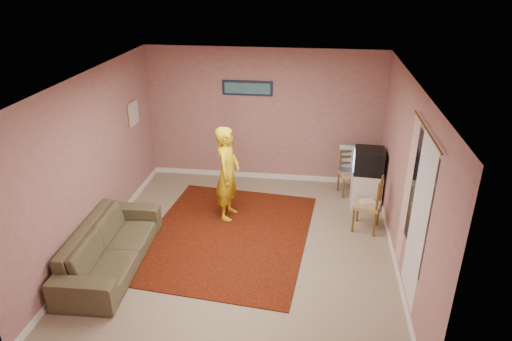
# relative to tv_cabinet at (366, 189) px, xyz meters

# --- Properties ---
(ground) EXTENTS (5.00, 5.00, 0.00)m
(ground) POSITION_rel_tv_cabinet_xyz_m (-1.95, -1.61, -0.32)
(ground) COLOR tan
(ground) RESTS_ON ground
(wall_back) EXTENTS (4.50, 0.02, 2.60)m
(wall_back) POSITION_rel_tv_cabinet_xyz_m (-1.95, 0.89, 0.98)
(wall_back) COLOR tan
(wall_back) RESTS_ON ground
(wall_front) EXTENTS (4.50, 0.02, 2.60)m
(wall_front) POSITION_rel_tv_cabinet_xyz_m (-1.95, -4.11, 0.98)
(wall_front) COLOR tan
(wall_front) RESTS_ON ground
(wall_left) EXTENTS (0.02, 5.00, 2.60)m
(wall_left) POSITION_rel_tv_cabinet_xyz_m (-4.20, -1.61, 0.98)
(wall_left) COLOR tan
(wall_left) RESTS_ON ground
(wall_right) EXTENTS (0.02, 5.00, 2.60)m
(wall_right) POSITION_rel_tv_cabinet_xyz_m (0.30, -1.61, 0.98)
(wall_right) COLOR tan
(wall_right) RESTS_ON ground
(ceiling) EXTENTS (4.50, 5.00, 0.02)m
(ceiling) POSITION_rel_tv_cabinet_xyz_m (-1.95, -1.61, 2.28)
(ceiling) COLOR silver
(ceiling) RESTS_ON wall_back
(baseboard_back) EXTENTS (4.50, 0.02, 0.10)m
(baseboard_back) POSITION_rel_tv_cabinet_xyz_m (-1.95, 0.88, -0.27)
(baseboard_back) COLOR white
(baseboard_back) RESTS_ON ground
(baseboard_left) EXTENTS (0.02, 5.00, 0.10)m
(baseboard_left) POSITION_rel_tv_cabinet_xyz_m (-4.19, -1.61, -0.27)
(baseboard_left) COLOR white
(baseboard_left) RESTS_ON ground
(baseboard_right) EXTENTS (0.02, 5.00, 0.10)m
(baseboard_right) POSITION_rel_tv_cabinet_xyz_m (0.29, -1.61, -0.27)
(baseboard_right) COLOR white
(baseboard_right) RESTS_ON ground
(window) EXTENTS (0.01, 1.10, 1.50)m
(window) POSITION_rel_tv_cabinet_xyz_m (0.29, -2.51, 1.13)
(window) COLOR black
(window) RESTS_ON wall_right
(curtain_sheer) EXTENTS (0.01, 0.75, 2.10)m
(curtain_sheer) POSITION_rel_tv_cabinet_xyz_m (0.28, -2.66, 0.93)
(curtain_sheer) COLOR white
(curtain_sheer) RESTS_ON wall_right
(curtain_floral) EXTENTS (0.01, 0.35, 2.10)m
(curtain_floral) POSITION_rel_tv_cabinet_xyz_m (0.26, -1.96, 0.93)
(curtain_floral) COLOR #EEE4CB
(curtain_floral) RESTS_ON wall_right
(curtain_rod) EXTENTS (0.02, 1.40, 0.02)m
(curtain_rod) POSITION_rel_tv_cabinet_xyz_m (0.25, -2.51, 2.00)
(curtain_rod) COLOR brown
(curtain_rod) RESTS_ON wall_right
(picture_back) EXTENTS (0.95, 0.04, 0.28)m
(picture_back) POSITION_rel_tv_cabinet_xyz_m (-2.25, 0.86, 1.53)
(picture_back) COLOR #131B36
(picture_back) RESTS_ON wall_back
(picture_left) EXTENTS (0.04, 0.38, 0.42)m
(picture_left) POSITION_rel_tv_cabinet_xyz_m (-4.17, -0.01, 1.23)
(picture_left) COLOR beige
(picture_left) RESTS_ON wall_left
(area_rug) EXTENTS (2.76, 3.32, 0.02)m
(area_rug) POSITION_rel_tv_cabinet_xyz_m (-2.25, -1.33, -0.31)
(area_rug) COLOR black
(area_rug) RESTS_ON ground
(tv_cabinet) EXTENTS (0.51, 0.46, 0.64)m
(tv_cabinet) POSITION_rel_tv_cabinet_xyz_m (0.00, 0.00, 0.00)
(tv_cabinet) COLOR white
(tv_cabinet) RESTS_ON ground
(crt_tv) EXTENTS (0.54, 0.48, 0.44)m
(crt_tv) POSITION_rel_tv_cabinet_xyz_m (-0.01, 0.00, 0.54)
(crt_tv) COLOR black
(crt_tv) RESTS_ON tv_cabinet
(chair_a) EXTENTS (0.46, 0.45, 0.46)m
(chair_a) POSITION_rel_tv_cabinet_xyz_m (-0.26, 0.41, 0.19)
(chair_a) COLOR tan
(chair_a) RESTS_ON ground
(dvd_player) EXTENTS (0.39, 0.30, 0.06)m
(dvd_player) POSITION_rel_tv_cabinet_xyz_m (-0.26, 0.41, 0.14)
(dvd_player) COLOR #A1A1A5
(dvd_player) RESTS_ON chair_a
(blue_throw) EXTENTS (0.43, 0.05, 0.45)m
(blue_throw) POSITION_rel_tv_cabinet_xyz_m (-0.26, 0.59, 0.36)
(blue_throw) COLOR #9AD5FD
(blue_throw) RESTS_ON chair_a
(chair_b) EXTENTS (0.49, 0.51, 0.50)m
(chair_b) POSITION_rel_tv_cabinet_xyz_m (-0.06, -0.82, 0.24)
(chair_b) COLOR tan
(chair_b) RESTS_ON ground
(game_console) EXTENTS (0.25, 0.21, 0.05)m
(game_console) POSITION_rel_tv_cabinet_xyz_m (-0.06, -0.82, 0.17)
(game_console) COLOR silver
(game_console) RESTS_ON chair_b
(sofa) EXTENTS (0.93, 2.20, 0.63)m
(sofa) POSITION_rel_tv_cabinet_xyz_m (-3.75, -2.31, -0.01)
(sofa) COLOR brown
(sofa) RESTS_ON ground
(person) EXTENTS (0.45, 0.63, 1.62)m
(person) POSITION_rel_tv_cabinet_xyz_m (-2.35, -0.71, 0.49)
(person) COLOR gold
(person) RESTS_ON ground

